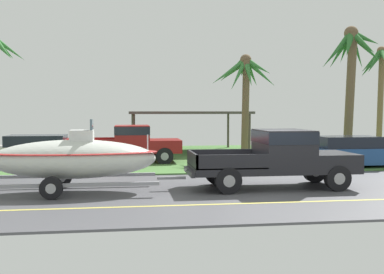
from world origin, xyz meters
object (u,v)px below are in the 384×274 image
(boat_on_trailer, at_px, (73,159))
(palm_tree_near_left, at_px, (381,71))
(parked_pickup_background, at_px, (131,142))
(parked_sedan_far, at_px, (351,152))
(parked_sedan_near, at_px, (41,150))
(pickup_truck_towing, at_px, (282,156))
(carport_awning, at_px, (186,113))
(palm_tree_far_left, at_px, (351,61))
(palm_tree_mid, at_px, (245,81))

(boat_on_trailer, relative_size, palm_tree_near_left, 1.04)
(parked_pickup_background, distance_m, parked_sedan_far, 10.01)
(parked_pickup_background, xyz_separation_m, parked_sedan_near, (-4.13, -0.11, -0.34))
(boat_on_trailer, distance_m, parked_pickup_background, 7.87)
(pickup_truck_towing, distance_m, parked_sedan_near, 11.68)
(pickup_truck_towing, height_order, parked_pickup_background, pickup_truck_towing)
(carport_awning, bearing_deg, palm_tree_far_left, -37.44)
(parked_sedan_near, bearing_deg, palm_tree_near_left, 5.94)
(palm_tree_mid, bearing_deg, palm_tree_near_left, 9.19)
(boat_on_trailer, height_order, palm_tree_near_left, palm_tree_near_left)
(pickup_truck_towing, height_order, parked_sedan_near, pickup_truck_towing)
(pickup_truck_towing, distance_m, boat_on_trailer, 6.61)
(palm_tree_mid, bearing_deg, parked_pickup_background, -175.54)
(parked_sedan_far, relative_size, palm_tree_near_left, 0.76)
(palm_tree_mid, height_order, palm_tree_far_left, palm_tree_far_left)
(palm_tree_mid, bearing_deg, boat_on_trailer, -132.66)
(parked_sedan_near, relative_size, parked_sedan_far, 1.00)
(boat_on_trailer, distance_m, parked_sedan_near, 7.89)
(parked_pickup_background, height_order, palm_tree_near_left, palm_tree_near_left)
(palm_tree_far_left, bearing_deg, palm_tree_mid, 170.68)
(palm_tree_near_left, bearing_deg, boat_on_trailer, -148.75)
(palm_tree_far_left, bearing_deg, pickup_truck_towing, -129.70)
(parked_sedan_near, height_order, palm_tree_near_left, palm_tree_near_left)
(parked_sedan_far, xyz_separation_m, carport_awning, (-6.23, 8.31, 1.68))
(boat_on_trailer, height_order, palm_tree_far_left, palm_tree_far_left)
(pickup_truck_towing, height_order, palm_tree_mid, palm_tree_mid)
(boat_on_trailer, xyz_separation_m, palm_tree_near_left, (15.47, 9.38, 3.65))
(boat_on_trailer, bearing_deg, palm_tree_mid, 47.34)
(palm_tree_mid, distance_m, palm_tree_far_left, 5.33)
(pickup_truck_towing, height_order, parked_sedan_far, pickup_truck_towing)
(palm_tree_mid, bearing_deg, parked_sedan_far, -41.22)
(parked_sedan_far, distance_m, palm_tree_near_left, 7.44)
(parked_sedan_near, bearing_deg, palm_tree_far_left, -1.13)
(parked_sedan_near, xyz_separation_m, palm_tree_mid, (9.76, 0.55, 3.32))
(parked_pickup_background, distance_m, carport_awning, 6.40)
(parked_pickup_background, relative_size, parked_sedan_far, 1.21)
(boat_on_trailer, bearing_deg, pickup_truck_towing, 0.00)
(parked_sedan_far, bearing_deg, pickup_truck_towing, -135.73)
(pickup_truck_towing, xyz_separation_m, palm_tree_mid, (0.84, 8.09, 2.95))
(boat_on_trailer, xyz_separation_m, palm_tree_far_left, (12.62, 7.24, 3.93))
(parked_pickup_background, relative_size, palm_tree_near_left, 0.92)
(palm_tree_near_left, height_order, palm_tree_mid, palm_tree_near_left)
(parked_sedan_near, height_order, palm_tree_mid, palm_tree_mid)
(parked_sedan_near, relative_size, palm_tree_mid, 0.87)
(parked_sedan_near, bearing_deg, palm_tree_mid, 3.24)
(parked_sedan_far, xyz_separation_m, palm_tree_near_left, (4.09, 4.74, 4.02))
(pickup_truck_towing, relative_size, parked_sedan_far, 1.20)
(pickup_truck_towing, distance_m, carport_awning, 13.10)
(pickup_truck_towing, xyz_separation_m, parked_sedan_near, (-8.91, 7.54, -0.37))
(boat_on_trailer, xyz_separation_m, parked_pickup_background, (1.83, 7.65, -0.03))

